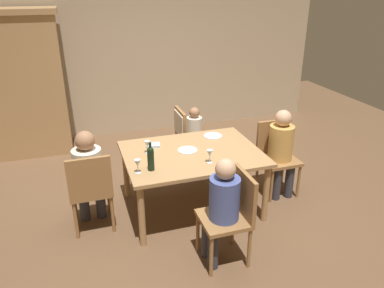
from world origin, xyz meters
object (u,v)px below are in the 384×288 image
chair_far_right (186,132)px  handbag (217,158)px  wine_glass_near_left (147,144)px  chair_near (232,211)px  dinner_plate_host (188,150)px  wine_bottle_tall_green (151,158)px  person_man_guest (282,147)px  wine_glass_centre (210,154)px  chair_right_end (276,152)px  person_man_bearded (89,172)px  dining_table (192,158)px  person_child_small (196,133)px  armoire_cabinet (26,84)px  person_woman_host (222,204)px  wine_glass_near_right (138,164)px  dinner_plate_guest_left (213,136)px  chair_left_end (91,187)px

chair_far_right → handbag: (0.47, 0.00, -0.48)m
wine_glass_near_left → chair_near: bearing=-62.3°
dinner_plate_host → handbag: size_ratio=0.80×
wine_bottle_tall_green → handbag: wine_bottle_tall_green is taller
person_man_guest → wine_glass_centre: (-1.05, -0.29, 0.19)m
wine_bottle_tall_green → chair_right_end: bearing=12.5°
person_man_bearded → person_man_guest: person_man_bearded is taller
wine_glass_centre → chair_near: bearing=-90.6°
wine_glass_near_left → wine_bottle_tall_green: bearing=-97.0°
chair_right_end → chair_near: bearing=44.6°
person_man_bearded → wine_glass_near_left: bearing=8.8°
dining_table → chair_near: size_ratio=1.67×
person_man_bearded → handbag: bearing=26.8°
person_child_small → dinner_plate_host: bearing=-24.1°
dining_table → person_man_bearded: bearing=178.7°
person_man_guest → dining_table: bearing=-1.3°
armoire_cabinet → chair_far_right: armoire_cabinet is taller
person_man_bearded → chair_near: bearing=-38.6°
dinner_plate_host → person_man_bearded: bearing=-178.9°
dining_table → person_woman_host: person_woman_host is taller
person_child_small → person_man_guest: bearing=38.3°
dining_table → chair_far_right: 0.99m
person_man_bearded → wine_glass_near_right: bearing=-35.4°
person_man_bearded → dinner_plate_guest_left: 1.58m
dining_table → dinner_plate_host: bearing=129.0°
dining_table → person_man_bearded: (-1.15, 0.03, -0.00)m
armoire_cabinet → dinner_plate_host: 2.95m
chair_right_end → person_woman_host: (-1.17, -1.05, 0.10)m
dining_table → person_woman_host: bearing=-91.5°
wine_glass_centre → dinner_plate_host: wine_glass_centre is taller
person_man_bearded → handbag: 2.14m
person_man_bearded → person_man_guest: (2.30, -0.05, -0.01)m
chair_near → wine_glass_near_right: size_ratio=6.17×
chair_left_end → person_woman_host: bearing=-37.8°
person_man_bearded → person_man_guest: size_ratio=1.01×
wine_glass_near_left → dinner_plate_guest_left: wine_glass_near_left is taller
chair_near → person_man_guest: person_man_guest is taller
wine_glass_near_left → person_man_bearded: bearing=-171.2°
person_man_bearded → armoire_cabinet: bearing=107.4°
dining_table → handbag: (0.70, 0.96, -0.55)m
chair_near → dinner_plate_guest_left: size_ratio=4.01×
chair_far_right → person_woman_host: bearing=-7.4°
chair_right_end → dinner_plate_host: bearing=2.0°
chair_left_end → dinner_plate_host: 1.14m
chair_left_end → wine_glass_near_right: chair_left_end is taller
person_woman_host → person_man_bearded: bearing=48.8°
person_man_bearded → dinner_plate_guest_left: (1.54, 0.34, 0.09)m
wine_glass_near_left → wine_glass_near_right: same height
dining_table → chair_right_end: 1.16m
armoire_cabinet → wine_glass_centre: (1.96, -2.64, -0.26)m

